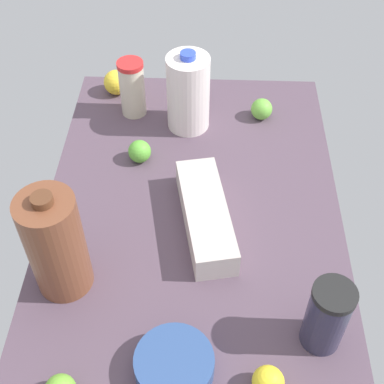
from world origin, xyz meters
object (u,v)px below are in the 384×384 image
at_px(chocolate_milk_jug, 56,245).
at_px(lime_by_jug, 140,151).
at_px(lime_far_back, 262,109).
at_px(tumbler_cup, 132,88).
at_px(lemon_near_front, 116,82).
at_px(lemon_loose, 268,382).
at_px(milk_jug, 188,93).
at_px(shaker_bottle, 327,316).
at_px(egg_carton, 206,216).
at_px(mixing_bowl, 174,365).

xyz_separation_m(chocolate_milk_jug, lime_by_jug, (0.41, -0.13, -0.10)).
bearing_deg(chocolate_milk_jug, lime_far_back, -38.13).
relative_size(tumbler_cup, lemon_near_front, 2.28).
distance_m(lemon_near_front, lemon_loose, 1.04).
bearing_deg(milk_jug, lime_far_back, -79.47).
relative_size(tumbler_cup, lime_far_back, 2.78).
bearing_deg(shaker_bottle, lime_far_back, 6.94).
xyz_separation_m(tumbler_cup, lemon_loose, (-0.85, -0.36, -0.06)).
xyz_separation_m(shaker_bottle, egg_carton, (0.30, 0.25, -0.05)).
bearing_deg(lemon_loose, milk_jug, 13.34).
bearing_deg(lemon_near_front, lime_by_jug, -160.88).
xyz_separation_m(egg_carton, lime_far_back, (0.43, -0.16, -0.01)).
height_order(tumbler_cup, lemon_loose, tumbler_cup).
relative_size(mixing_bowl, lemon_loose, 2.52).
bearing_deg(mixing_bowl, lime_by_jug, 12.34).
xyz_separation_m(milk_jug, lime_far_back, (0.04, -0.22, -0.08)).
bearing_deg(lemon_near_front, shaker_bottle, -147.03).
relative_size(egg_carton, lemon_near_front, 4.18).
distance_m(egg_carton, tumbler_cup, 0.50).
distance_m(chocolate_milk_jug, lime_by_jug, 0.44).
relative_size(chocolate_milk_jug, lemon_near_front, 3.66).
xyz_separation_m(egg_carton, lemon_near_front, (0.54, 0.29, 0.00)).
distance_m(egg_carton, lemon_near_front, 0.61).
height_order(milk_jug, mixing_bowl, milk_jug).
relative_size(milk_jug, chocolate_milk_jug, 0.87).
bearing_deg(tumbler_cup, egg_carton, -152.68).
distance_m(mixing_bowl, lime_far_back, 0.84).
relative_size(shaker_bottle, tumbler_cup, 1.01).
bearing_deg(tumbler_cup, lime_far_back, -91.71).
relative_size(chocolate_milk_jug, mixing_bowl, 1.78).
bearing_deg(mixing_bowl, lime_far_back, -14.69).
height_order(tumbler_cup, chocolate_milk_jug, chocolate_milk_jug).
bearing_deg(milk_jug, lime_by_jug, 141.15).
height_order(egg_carton, chocolate_milk_jug, chocolate_milk_jug).
bearing_deg(egg_carton, chocolate_milk_jug, 107.87).
bearing_deg(chocolate_milk_jug, milk_jug, -24.40).
height_order(egg_carton, tumbler_cup, tumbler_cup).
bearing_deg(milk_jug, tumbler_cup, 72.74).
bearing_deg(shaker_bottle, lime_by_jug, 39.50).
distance_m(milk_jug, lemon_loose, 0.83).
relative_size(tumbler_cup, mixing_bowl, 1.11).
bearing_deg(lemon_near_front, tumbler_cup, -145.40).
xyz_separation_m(shaker_bottle, lime_far_back, (0.73, 0.09, -0.06)).
distance_m(egg_carton, lime_by_jug, 0.30).
distance_m(egg_carton, chocolate_milk_jug, 0.37).
height_order(shaker_bottle, egg_carton, shaker_bottle).
relative_size(tumbler_cup, chocolate_milk_jug, 0.62).
relative_size(chocolate_milk_jug, lime_far_back, 4.46).
bearing_deg(lemon_near_front, lime_far_back, -103.37).
distance_m(milk_jug, lime_by_jug, 0.22).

